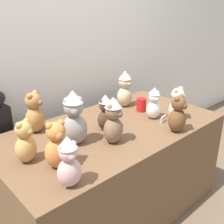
% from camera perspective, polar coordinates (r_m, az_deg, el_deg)
% --- Properties ---
extents(wall_back, '(7.00, 0.08, 2.60)m').
position_cam_1_polar(wall_back, '(2.32, -12.00, 14.75)').
color(wall_back, white).
rests_on(wall_back, ground_plane).
extents(display_table, '(1.67, 0.88, 0.75)m').
position_cam_1_polar(display_table, '(2.12, -0.00, -12.45)').
color(display_table, brown).
rests_on(display_table, ground_plane).
extents(teddy_bear_sand, '(0.14, 0.13, 0.31)m').
position_cam_1_polar(teddy_bear_sand, '(2.29, 2.77, 4.88)').
color(teddy_bear_sand, '#CCB78E').
rests_on(teddy_bear_sand, display_table).
extents(teddy_bear_snow, '(0.14, 0.13, 0.25)m').
position_cam_1_polar(teddy_bear_snow, '(2.07, 8.94, 1.81)').
color(teddy_bear_snow, white).
rests_on(teddy_bear_snow, display_table).
extents(teddy_bear_mocha, '(0.17, 0.15, 0.31)m').
position_cam_1_polar(teddy_bear_mocha, '(1.67, 0.28, -1.89)').
color(teddy_bear_mocha, '#7F6047').
rests_on(teddy_bear_mocha, display_table).
extents(teddy_bear_ginger, '(0.16, 0.14, 0.27)m').
position_cam_1_polar(teddy_bear_ginger, '(1.46, -11.67, -7.17)').
color(teddy_bear_ginger, '#D17F3D').
rests_on(teddy_bear_ginger, display_table).
extents(teddy_bear_chestnut, '(0.15, 0.13, 0.27)m').
position_cam_1_polar(teddy_bear_chestnut, '(1.88, 13.88, -0.62)').
color(teddy_bear_chestnut, brown).
rests_on(teddy_bear_chestnut, display_table).
extents(teddy_bear_cream, '(0.14, 0.12, 0.26)m').
position_cam_1_polar(teddy_bear_cream, '(2.08, 13.75, 1.53)').
color(teddy_bear_cream, beige).
rests_on(teddy_bear_cream, display_table).
extents(teddy_bear_honey, '(0.16, 0.15, 0.25)m').
position_cam_1_polar(teddy_bear_honey, '(1.56, -18.08, -6.25)').
color(teddy_bear_honey, tan).
rests_on(teddy_bear_honey, display_table).
extents(teddy_bear_cocoa, '(0.14, 0.12, 0.26)m').
position_cam_1_polar(teddy_bear_cocoa, '(1.86, -1.39, -0.17)').
color(teddy_bear_cocoa, '#4C3323').
rests_on(teddy_bear_cocoa, display_table).
extents(teddy_bear_ash, '(0.21, 0.19, 0.36)m').
position_cam_1_polar(teddy_bear_ash, '(1.66, -8.13, -1.38)').
color(teddy_bear_ash, gray).
rests_on(teddy_bear_ash, display_table).
extents(teddy_bear_blush, '(0.14, 0.12, 0.27)m').
position_cam_1_polar(teddy_bear_blush, '(1.30, -9.23, -10.59)').
color(teddy_bear_blush, beige).
rests_on(teddy_bear_blush, display_table).
extents(teddy_bear_caramel, '(0.19, 0.19, 0.29)m').
position_cam_1_polar(teddy_bear_caramel, '(1.90, -16.23, -0.29)').
color(teddy_bear_caramel, '#B27A42').
rests_on(teddy_bear_caramel, display_table).
extents(party_cup_red, '(0.08, 0.08, 0.11)m').
position_cam_1_polar(party_cup_red, '(2.22, 6.31, 1.55)').
color(party_cup_red, red).
rests_on(party_cup_red, display_table).
extents(name_card_front_left, '(0.07, 0.02, 0.05)m').
position_cam_1_polar(name_card_front_left, '(2.05, 10.95, -1.48)').
color(name_card_front_left, white).
rests_on(name_card_front_left, display_table).
extents(name_card_front_middle, '(0.07, 0.02, 0.05)m').
position_cam_1_polar(name_card_front_middle, '(1.43, -8.88, -12.46)').
color(name_card_front_middle, white).
rests_on(name_card_front_middle, display_table).
extents(name_card_front_right, '(0.07, 0.01, 0.05)m').
position_cam_1_polar(name_card_front_right, '(1.37, -8.96, -14.36)').
color(name_card_front_right, white).
rests_on(name_card_front_right, display_table).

